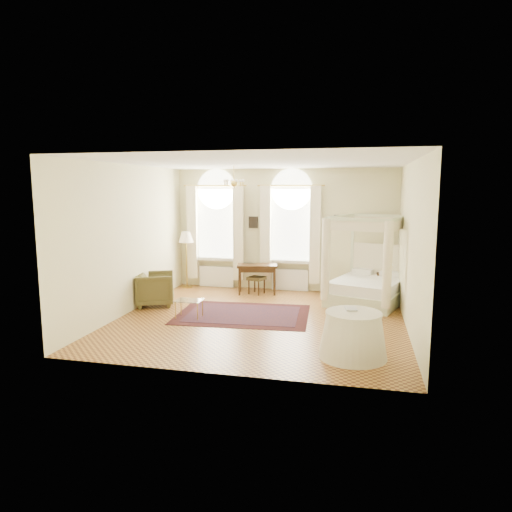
{
  "coord_description": "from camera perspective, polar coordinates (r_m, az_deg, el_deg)",
  "views": [
    {
      "loc": [
        2.04,
        -9.24,
        2.77
      ],
      "look_at": [
        -0.18,
        0.4,
        1.3
      ],
      "focal_mm": 32.0,
      "sensor_mm": 36.0,
      "label": 1
    }
  ],
  "objects": [
    {
      "name": "window_left",
      "position": [
        12.8,
        -5.02,
        2.65
      ],
      "size": [
        1.62,
        0.27,
        3.29
      ],
      "color": "white",
      "rests_on": "room_walls"
    },
    {
      "name": "stool",
      "position": [
        12.08,
        0.08,
        -2.97
      ],
      "size": [
        0.5,
        0.5,
        0.46
      ],
      "color": "#41351B",
      "rests_on": "ground"
    },
    {
      "name": "window_right",
      "position": [
        12.32,
        4.32,
        2.43
      ],
      "size": [
        1.62,
        0.27,
        3.29
      ],
      "color": "white",
      "rests_on": "room_walls"
    },
    {
      "name": "floor_lamp",
      "position": [
        12.86,
        -8.73,
        1.99
      ],
      "size": [
        0.41,
        0.41,
        1.58
      ],
      "color": "gold",
      "rests_on": "ground"
    },
    {
      "name": "canopy_bed",
      "position": [
        11.41,
        13.71,
        -3.37
      ],
      "size": [
        2.12,
        2.34,
        2.12
      ],
      "color": "beige",
      "rests_on": "ground"
    },
    {
      "name": "laptop",
      "position": [
        12.16,
        -0.83,
        -0.91
      ],
      "size": [
        0.32,
        0.21,
        0.03
      ],
      "primitive_type": "imported",
      "rotation": [
        0.0,
        0.0,
        3.14
      ],
      "color": "black",
      "rests_on": "writing_desk"
    },
    {
      "name": "oriental_rug",
      "position": [
        10.21,
        -1.63,
        -7.28
      ],
      "size": [
        3.01,
        2.26,
        0.01
      ],
      "color": "#390D0E",
      "rests_on": "ground"
    },
    {
      "name": "armchair",
      "position": [
        11.18,
        -12.47,
        -4.03
      ],
      "size": [
        1.14,
        1.12,
        0.79
      ],
      "primitive_type": "imported",
      "rotation": [
        0.0,
        0.0,
        1.97
      ],
      "color": "#4B4420",
      "rests_on": "ground"
    },
    {
      "name": "ground",
      "position": [
        9.86,
        0.52,
        -7.88
      ],
      "size": [
        6.0,
        6.0,
        0.0
      ],
      "primitive_type": "plane",
      "color": "#AD7832",
      "rests_on": "ground"
    },
    {
      "name": "nightstand_lamp",
      "position": [
        12.19,
        16.33,
        -0.62
      ],
      "size": [
        0.31,
        0.31,
        0.45
      ],
      "color": "gold",
      "rests_on": "nightstand"
    },
    {
      "name": "coffee_table",
      "position": [
        9.98,
        -8.39,
        -5.68
      ],
      "size": [
        0.58,
        0.41,
        0.39
      ],
      "color": "white",
      "rests_on": "ground"
    },
    {
      "name": "wall_pictures",
      "position": [
        12.4,
        3.89,
        4.34
      ],
      "size": [
        2.54,
        0.03,
        0.39
      ],
      "color": "black",
      "rests_on": "room_walls"
    },
    {
      "name": "writing_desk",
      "position": [
        12.05,
        0.14,
        -1.6
      ],
      "size": [
        1.14,
        0.75,
        0.79
      ],
      "color": "#3A220F",
      "rests_on": "ground"
    },
    {
      "name": "chandelier",
      "position": [
        10.85,
        -2.78,
        9.14
      ],
      "size": [
        0.51,
        0.45,
        0.5
      ],
      "color": "gold",
      "rests_on": "room_walls"
    },
    {
      "name": "book",
      "position": [
        7.81,
        11.09,
        -6.5
      ],
      "size": [
        0.23,
        0.28,
        0.02
      ],
      "primitive_type": "imported",
      "rotation": [
        0.0,
        0.0,
        0.18
      ],
      "color": "black",
      "rests_on": "side_table"
    },
    {
      "name": "nightstand",
      "position": [
        12.21,
        15.83,
        -3.51
      ],
      "size": [
        0.45,
        0.41,
        0.62
      ],
      "primitive_type": "cube",
      "rotation": [
        0.0,
        0.0,
        0.03
      ],
      "color": "#3A220F",
      "rests_on": "ground"
    },
    {
      "name": "side_table",
      "position": [
        7.8,
        12.03,
        -9.64
      ],
      "size": [
        1.12,
        1.12,
        0.77
      ],
      "color": "silver",
      "rests_on": "ground"
    },
    {
      "name": "room_walls",
      "position": [
        9.5,
        0.54,
        3.66
      ],
      "size": [
        6.0,
        6.0,
        6.0
      ],
      "color": "beige",
      "rests_on": "ground"
    }
  ]
}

